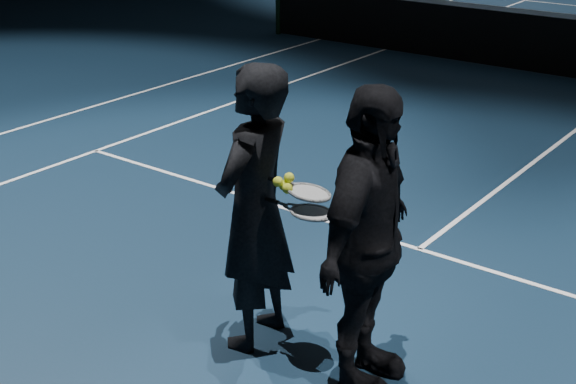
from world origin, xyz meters
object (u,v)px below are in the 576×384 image
Objects in this scene: racket_upper at (309,193)px; tennis_balls at (287,184)px; player_a at (255,210)px; player_b at (367,244)px; racket_lower at (312,213)px.

tennis_balls is (-0.14, -0.04, 0.03)m from racket_upper.
racket_upper is at bearing 89.18° from player_a.
racket_lower is at bearing 80.84° from player_b.
tennis_balls is at bearing 178.53° from racket_lower.
player_a is 0.45m from racket_upper.
racket_lower is 0.12m from racket_upper.
player_a is 2.85× the size of racket_upper.
racket_upper is (-0.45, 0.04, 0.21)m from player_b.
tennis_balls is at bearing 80.35° from player_b.
player_a and player_b have the same top height.
player_a is at bearing 80.84° from player_b.
player_a is at bearing -178.47° from tennis_balls.
player_b is 2.85× the size of racket_lower.
player_a is 1.00× the size of player_b.
racket_upper is at bearing 141.34° from racket_lower.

